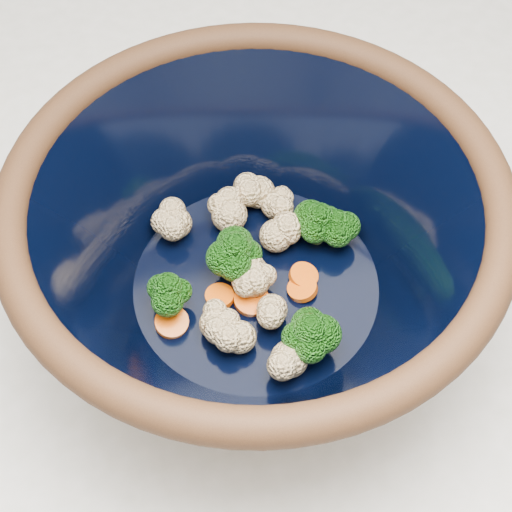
% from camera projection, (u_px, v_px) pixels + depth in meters
% --- Properties ---
extents(counter, '(1.20, 1.20, 0.90)m').
position_uv_depth(counter, '(221.00, 454.00, 1.03)').
color(counter, beige).
rests_on(counter, ground).
extents(mixing_bowl, '(0.45, 0.45, 0.17)m').
position_uv_depth(mixing_bowl, '(256.00, 244.00, 0.58)').
color(mixing_bowl, black).
rests_on(mixing_bowl, counter).
extents(vegetable_pile, '(0.19, 0.20, 0.06)m').
position_uv_depth(vegetable_pile, '(258.00, 266.00, 0.61)').
color(vegetable_pile, '#608442').
rests_on(vegetable_pile, mixing_bowl).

